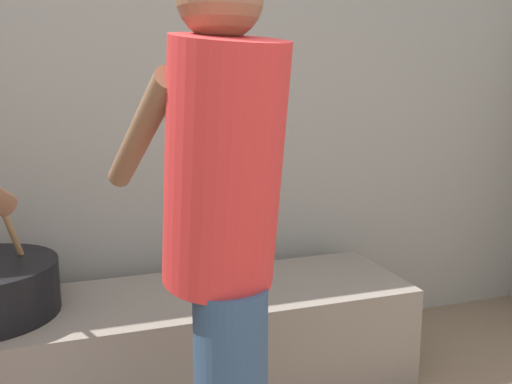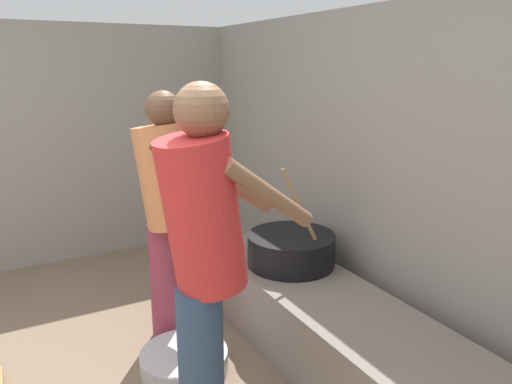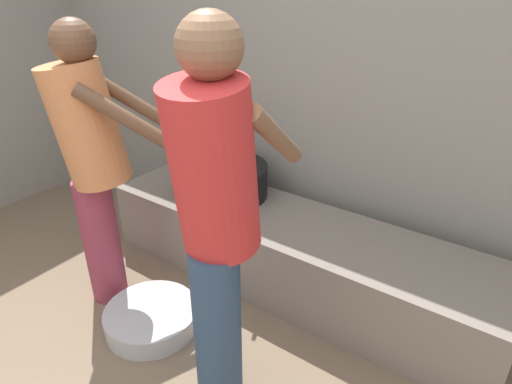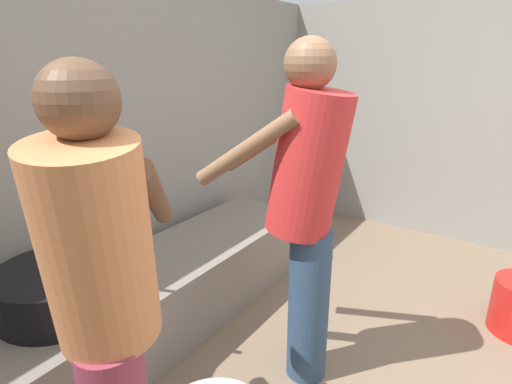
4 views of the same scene
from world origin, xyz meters
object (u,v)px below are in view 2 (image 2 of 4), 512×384
Objects in this scene: cook_in_red_shirt at (204,254)px; metal_mixing_bowl at (184,361)px; cook_in_orange_shirt at (167,204)px; cooking_pot_main at (291,249)px.

metal_mixing_bowl is at bearing 171.03° from cook_in_red_shirt.
cook_in_red_shirt is (0.96, -0.15, 0.05)m from cook_in_orange_shirt.
cooking_pot_main is 0.42× the size of cook_in_orange_shirt.
cook_in_orange_shirt is (-0.25, -0.73, 0.34)m from cooking_pot_main.
cook_in_orange_shirt is 0.95× the size of cook_in_red_shirt.
cook_in_red_shirt reaches higher than cook_in_orange_shirt.
cook_in_red_shirt is at bearing -9.16° from cook_in_orange_shirt.
metal_mixing_bowl is (-0.58, 0.09, -0.88)m from cook_in_red_shirt.
cook_in_red_shirt is 3.27× the size of metal_mixing_bowl.
metal_mixing_bowl is (0.38, -0.06, -0.83)m from cook_in_orange_shirt.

